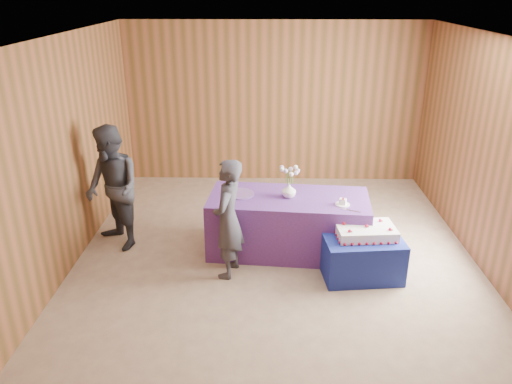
{
  "coord_description": "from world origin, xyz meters",
  "views": [
    {
      "loc": [
        -0.13,
        -5.35,
        3.21
      ],
      "look_at": [
        -0.25,
        0.1,
        0.94
      ],
      "focal_mm": 35.0,
      "sensor_mm": 36.0,
      "label": 1
    }
  ],
  "objects_px": {
    "cake_table": "(361,255)",
    "guest_left": "(228,219)",
    "serving_table": "(288,224)",
    "sheet_cake": "(365,231)",
    "vase": "(289,190)",
    "guest_right": "(113,189)"
  },
  "relations": [
    {
      "from": "vase",
      "to": "guest_right",
      "type": "xyz_separation_m",
      "value": [
        -2.24,
        0.08,
        -0.03
      ]
    },
    {
      "from": "sheet_cake",
      "to": "serving_table",
      "type": "bearing_deg",
      "value": 143.05
    },
    {
      "from": "serving_table",
      "to": "vase",
      "type": "bearing_deg",
      "value": -101.77
    },
    {
      "from": "serving_table",
      "to": "vase",
      "type": "relative_size",
      "value": 10.86
    },
    {
      "from": "serving_table",
      "to": "sheet_cake",
      "type": "height_order",
      "value": "serving_table"
    },
    {
      "from": "vase",
      "to": "guest_left",
      "type": "bearing_deg",
      "value": -140.79
    },
    {
      "from": "serving_table",
      "to": "vase",
      "type": "height_order",
      "value": "vase"
    },
    {
      "from": "cake_table",
      "to": "serving_table",
      "type": "distance_m",
      "value": 1.02
    },
    {
      "from": "sheet_cake",
      "to": "guest_left",
      "type": "height_order",
      "value": "guest_left"
    },
    {
      "from": "sheet_cake",
      "to": "guest_right",
      "type": "distance_m",
      "value": 3.18
    },
    {
      "from": "guest_left",
      "to": "guest_right",
      "type": "distance_m",
      "value": 1.66
    },
    {
      "from": "cake_table",
      "to": "serving_table",
      "type": "bearing_deg",
      "value": 139.95
    },
    {
      "from": "sheet_cake",
      "to": "guest_right",
      "type": "relative_size",
      "value": 0.46
    },
    {
      "from": "sheet_cake",
      "to": "guest_right",
      "type": "bearing_deg",
      "value": 163.81
    },
    {
      "from": "serving_table",
      "to": "guest_left",
      "type": "height_order",
      "value": "guest_left"
    },
    {
      "from": "sheet_cake",
      "to": "vase",
      "type": "height_order",
      "value": "vase"
    },
    {
      "from": "sheet_cake",
      "to": "guest_right",
      "type": "height_order",
      "value": "guest_right"
    },
    {
      "from": "cake_table",
      "to": "guest_left",
      "type": "bearing_deg",
      "value": 174.85
    },
    {
      "from": "vase",
      "to": "cake_table",
      "type": "bearing_deg",
      "value": -33.72
    },
    {
      "from": "cake_table",
      "to": "guest_right",
      "type": "height_order",
      "value": "guest_right"
    },
    {
      "from": "serving_table",
      "to": "sheet_cake",
      "type": "relative_size",
      "value": 2.69
    },
    {
      "from": "sheet_cake",
      "to": "vase",
      "type": "xyz_separation_m",
      "value": [
        -0.88,
        0.54,
        0.28
      ]
    }
  ]
}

